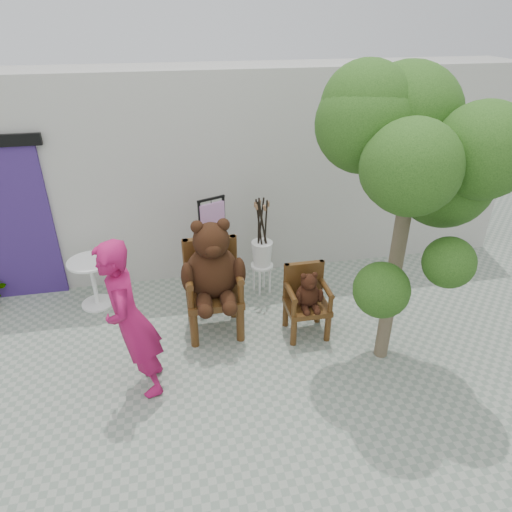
# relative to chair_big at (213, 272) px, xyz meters

# --- Properties ---
(ground_plane) EXTENTS (60.00, 60.00, 0.00)m
(ground_plane) POSITION_rel_chair_big_xyz_m (0.36, -1.20, -0.87)
(ground_plane) COLOR gray
(ground_plane) RESTS_ON ground
(back_wall) EXTENTS (9.00, 1.00, 3.00)m
(back_wall) POSITION_rel_chair_big_xyz_m (0.36, 1.90, 0.63)
(back_wall) COLOR #B5B3AA
(back_wall) RESTS_ON ground
(doorway) EXTENTS (1.40, 0.11, 2.33)m
(doorway) POSITION_rel_chair_big_xyz_m (-2.64, 1.38, 0.29)
(doorway) COLOR navy
(doorway) RESTS_ON ground
(chair_big) EXTENTS (0.77, 0.82, 1.56)m
(chair_big) POSITION_rel_chair_big_xyz_m (0.00, 0.00, 0.00)
(chair_big) COLOR #3E240D
(chair_big) RESTS_ON ground
(chair_small) EXTENTS (0.53, 0.48, 0.92)m
(chair_small) POSITION_rel_chair_big_xyz_m (1.13, -0.25, -0.33)
(chair_small) COLOR #3E240D
(chair_small) RESTS_ON ground
(person) EXTENTS (0.47, 0.69, 1.81)m
(person) POSITION_rel_chair_big_xyz_m (-0.93, -0.87, 0.03)
(person) COLOR #9D134C
(person) RESTS_ON ground
(cafe_table) EXTENTS (0.60, 0.60, 0.70)m
(cafe_table) POSITION_rel_chair_big_xyz_m (-1.57, 0.89, -0.43)
(cafe_table) COLOR white
(cafe_table) RESTS_ON ground
(display_stand) EXTENTS (0.55, 0.49, 1.51)m
(display_stand) POSITION_rel_chair_big_xyz_m (0.10, 0.80, -0.29)
(display_stand) COLOR black
(display_stand) RESTS_ON ground
(stool_bucket) EXTENTS (0.32, 0.32, 1.45)m
(stool_bucket) POSITION_rel_chair_big_xyz_m (0.77, 0.77, -0.23)
(stool_bucket) COLOR white
(stool_bucket) RESTS_ON ground
(tree) EXTENTS (1.81, 1.79, 3.30)m
(tree) POSITION_rel_chair_big_xyz_m (1.89, -0.81, 1.63)
(tree) COLOR #4D402E
(tree) RESTS_ON ground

